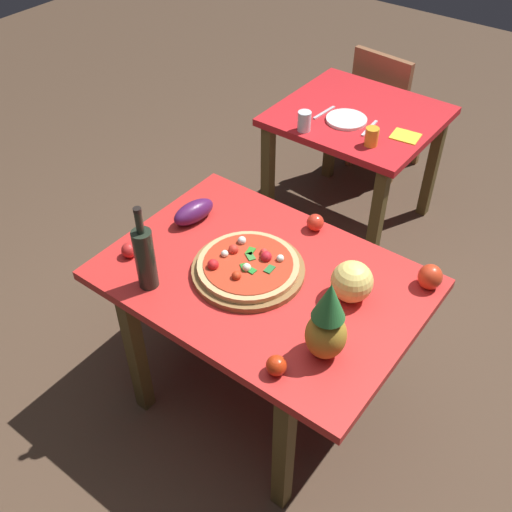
{
  "coord_description": "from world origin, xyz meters",
  "views": [
    {
      "loc": [
        0.99,
        -1.35,
        2.33
      ],
      "look_at": [
        -0.06,
        0.03,
        0.79
      ],
      "focal_mm": 42.04,
      "sensor_mm": 36.0,
      "label": 1
    }
  ],
  "objects_px": {
    "wine_bottle": "(145,257)",
    "drinking_glass_juice": "(372,137)",
    "pineapple_left": "(327,324)",
    "tomato_beside_pepper": "(315,222)",
    "dining_chair": "(385,105)",
    "fork_utensil": "(324,113)",
    "eggplant": "(194,212)",
    "melon": "(352,282)",
    "knife_utensil": "(369,128)",
    "display_table": "(262,293)",
    "bell_pepper": "(430,277)",
    "napkin_folded": "(406,136)",
    "tomato_near_board": "(276,365)",
    "pizza": "(248,265)",
    "dinner_plate": "(346,120)",
    "pizza_board": "(248,270)",
    "tomato_at_corner": "(129,250)",
    "drinking_glass_water": "(304,121)",
    "background_table": "(356,132)"
  },
  "relations": [
    {
      "from": "display_table",
      "to": "knife_utensil",
      "type": "distance_m",
      "value": 1.26
    },
    {
      "from": "pizza_board",
      "to": "pizza",
      "type": "height_order",
      "value": "pizza"
    },
    {
      "from": "pineapple_left",
      "to": "tomato_near_board",
      "type": "bearing_deg",
      "value": -116.5
    },
    {
      "from": "pizza_board",
      "to": "melon",
      "type": "distance_m",
      "value": 0.41
    },
    {
      "from": "tomato_near_board",
      "to": "knife_utensil",
      "type": "xyz_separation_m",
      "value": [
        -0.53,
        1.58,
        -0.03
      ]
    },
    {
      "from": "wine_bottle",
      "to": "tomato_near_board",
      "type": "relative_size",
      "value": 5.17
    },
    {
      "from": "wine_bottle",
      "to": "drinking_glass_juice",
      "type": "relative_size",
      "value": 3.81
    },
    {
      "from": "dining_chair",
      "to": "dinner_plate",
      "type": "xyz_separation_m",
      "value": [
        0.12,
        -0.75,
        0.26
      ]
    },
    {
      "from": "display_table",
      "to": "fork_utensil",
      "type": "relative_size",
      "value": 6.72
    },
    {
      "from": "display_table",
      "to": "bell_pepper",
      "type": "distance_m",
      "value": 0.64
    },
    {
      "from": "pineapple_left",
      "to": "tomato_at_corner",
      "type": "xyz_separation_m",
      "value": [
        -0.88,
        -0.05,
        -0.11
      ]
    },
    {
      "from": "melon",
      "to": "knife_utensil",
      "type": "relative_size",
      "value": 0.87
    },
    {
      "from": "pizza",
      "to": "napkin_folded",
      "type": "distance_m",
      "value": 1.3
    },
    {
      "from": "background_table",
      "to": "tomato_beside_pepper",
      "type": "xyz_separation_m",
      "value": [
        0.35,
        -0.99,
        0.15
      ]
    },
    {
      "from": "dining_chair",
      "to": "tomato_near_board",
      "type": "bearing_deg",
      "value": 114.05
    },
    {
      "from": "background_table",
      "to": "pizza_board",
      "type": "relative_size",
      "value": 1.93
    },
    {
      "from": "bell_pepper",
      "to": "tomato_at_corner",
      "type": "xyz_separation_m",
      "value": [
        -1.03,
        -0.56,
        -0.02
      ]
    },
    {
      "from": "tomato_beside_pepper",
      "to": "drinking_glass_water",
      "type": "relative_size",
      "value": 0.69
    },
    {
      "from": "pizza_board",
      "to": "wine_bottle",
      "type": "relative_size",
      "value": 1.22
    },
    {
      "from": "pineapple_left",
      "to": "drinking_glass_juice",
      "type": "height_order",
      "value": "pineapple_left"
    },
    {
      "from": "pineapple_left",
      "to": "fork_utensil",
      "type": "relative_size",
      "value": 1.8
    },
    {
      "from": "fork_utensil",
      "to": "eggplant",
      "type": "bearing_deg",
      "value": -81.77
    },
    {
      "from": "tomato_beside_pepper",
      "to": "dinner_plate",
      "type": "relative_size",
      "value": 0.33
    },
    {
      "from": "pineapple_left",
      "to": "tomato_at_corner",
      "type": "distance_m",
      "value": 0.89
    },
    {
      "from": "pizza_board",
      "to": "pineapple_left",
      "type": "height_order",
      "value": "pineapple_left"
    },
    {
      "from": "melon",
      "to": "napkin_folded",
      "type": "xyz_separation_m",
      "value": [
        -0.36,
        1.17,
        -0.08
      ]
    },
    {
      "from": "melon",
      "to": "tomato_near_board",
      "type": "bearing_deg",
      "value": -92.26
    },
    {
      "from": "tomato_near_board",
      "to": "napkin_folded",
      "type": "xyz_separation_m",
      "value": [
        -0.34,
        1.62,
        -0.03
      ]
    },
    {
      "from": "tomato_near_board",
      "to": "drinking_glass_juice",
      "type": "height_order",
      "value": "drinking_glass_juice"
    },
    {
      "from": "wine_bottle",
      "to": "pineapple_left",
      "type": "height_order",
      "value": "wine_bottle"
    },
    {
      "from": "dining_chair",
      "to": "melon",
      "type": "relative_size",
      "value": 5.43
    },
    {
      "from": "pineapple_left",
      "to": "napkin_folded",
      "type": "xyz_separation_m",
      "value": [
        -0.42,
        1.46,
        -0.14
      ]
    },
    {
      "from": "pineapple_left",
      "to": "drinking_glass_juice",
      "type": "bearing_deg",
      "value": 112.33
    },
    {
      "from": "pineapple_left",
      "to": "melon",
      "type": "xyz_separation_m",
      "value": [
        -0.06,
        0.28,
        -0.07
      ]
    },
    {
      "from": "dining_chair",
      "to": "wine_bottle",
      "type": "bearing_deg",
      "value": 99.39
    },
    {
      "from": "display_table",
      "to": "tomato_near_board",
      "type": "height_order",
      "value": "tomato_near_board"
    },
    {
      "from": "dining_chair",
      "to": "fork_utensil",
      "type": "bearing_deg",
      "value": 93.71
    },
    {
      "from": "knife_utensil",
      "to": "napkin_folded",
      "type": "xyz_separation_m",
      "value": [
        0.19,
        0.04,
        -0.0
      ]
    },
    {
      "from": "knife_utensil",
      "to": "display_table",
      "type": "bearing_deg",
      "value": -84.65
    },
    {
      "from": "wine_bottle",
      "to": "tomato_at_corner",
      "type": "bearing_deg",
      "value": 158.51
    },
    {
      "from": "tomato_at_corner",
      "to": "dinner_plate",
      "type": "distance_m",
      "value": 1.47
    },
    {
      "from": "pizza",
      "to": "tomato_near_board",
      "type": "distance_m",
      "value": 0.49
    },
    {
      "from": "display_table",
      "to": "wine_bottle",
      "type": "height_order",
      "value": "wine_bottle"
    },
    {
      "from": "pizza",
      "to": "drinking_glass_juice",
      "type": "relative_size",
      "value": 4.16
    },
    {
      "from": "drinking_glass_juice",
      "to": "fork_utensil",
      "type": "distance_m",
      "value": 0.39
    },
    {
      "from": "pizza_board",
      "to": "drinking_glass_juice",
      "type": "relative_size",
      "value": 4.65
    },
    {
      "from": "tomato_beside_pepper",
      "to": "knife_utensil",
      "type": "bearing_deg",
      "value": 104.29
    },
    {
      "from": "pizza",
      "to": "tomato_beside_pepper",
      "type": "distance_m",
      "value": 0.38
    },
    {
      "from": "tomato_beside_pepper",
      "to": "drinking_glass_juice",
      "type": "height_order",
      "value": "drinking_glass_juice"
    },
    {
      "from": "tomato_at_corner",
      "to": "pizza_board",
      "type": "bearing_deg",
      "value": 25.45
    }
  ]
}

